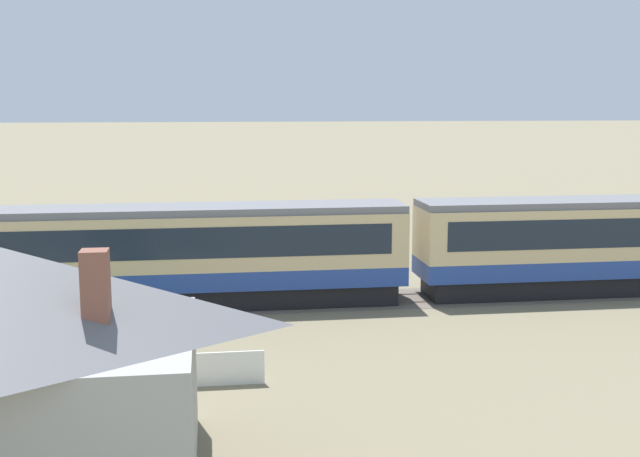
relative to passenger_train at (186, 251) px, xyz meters
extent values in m
cube|color=#234293|center=(19.50, 0.00, -1.06)|extent=(18.89, 2.91, 0.80)
cube|color=#D1B784|center=(19.50, 0.00, 0.47)|extent=(18.89, 2.91, 2.26)
cube|color=#192330|center=(19.50, 0.00, 0.58)|extent=(17.38, 2.95, 1.26)
cube|color=slate|center=(19.50, 0.00, 1.75)|extent=(18.89, 2.74, 0.30)
cube|color=black|center=(19.50, 0.00, -1.90)|extent=(18.14, 2.51, 0.88)
cylinder|color=black|center=(13.27, -0.72, -1.91)|extent=(0.90, 0.18, 0.90)
cylinder|color=black|center=(13.27, 0.72, -1.91)|extent=(0.90, 0.18, 0.90)
cube|color=#234293|center=(-0.27, 0.00, -1.06)|extent=(18.89, 2.91, 0.80)
cube|color=#D1B784|center=(-0.27, 0.00, 0.47)|extent=(18.89, 2.91, 2.26)
cube|color=#192330|center=(-0.27, 0.00, 0.58)|extent=(17.38, 2.95, 1.26)
cube|color=slate|center=(-0.27, 0.00, 1.75)|extent=(18.89, 2.74, 0.30)
cube|color=black|center=(-0.27, 0.00, -1.90)|extent=(18.14, 2.51, 0.88)
cylinder|color=black|center=(5.97, -0.72, -1.91)|extent=(0.90, 0.18, 0.90)
cylinder|color=black|center=(5.97, 0.72, -1.91)|extent=(0.90, 0.18, 0.90)
cylinder|color=black|center=(-6.50, -0.72, -1.91)|extent=(0.90, 0.18, 0.90)
cylinder|color=black|center=(-6.50, 0.72, -1.91)|extent=(0.90, 0.18, 0.90)
cube|color=#665B51|center=(5.30, 0.00, -2.35)|extent=(156.03, 3.60, 0.01)
cube|color=#4C4238|center=(5.30, -0.72, -2.34)|extent=(156.03, 0.12, 0.04)
cube|color=#4C4238|center=(5.30, 0.72, -2.34)|extent=(156.03, 0.12, 0.04)
cube|color=brown|center=(-1.41, -16.62, 2.23)|extent=(0.56, 0.56, 1.89)
cube|color=#287A38|center=(-2.43, -6.17, -1.87)|extent=(2.14, 4.50, 0.64)
cube|color=#192330|center=(-2.42, -6.30, -1.28)|extent=(1.71, 2.30, 0.54)
cylinder|color=black|center=(-1.75, -4.76, -2.05)|extent=(0.62, 0.20, 0.62)
cylinder|color=black|center=(-3.33, -4.88, -2.05)|extent=(0.62, 0.20, 0.62)
cylinder|color=black|center=(-1.53, -7.45, -2.05)|extent=(0.62, 0.20, 0.62)
cylinder|color=black|center=(-3.11, -7.58, -2.05)|extent=(0.62, 0.20, 0.62)
camera|label=1|loc=(0.92, -33.27, 6.20)|focal=45.00mm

